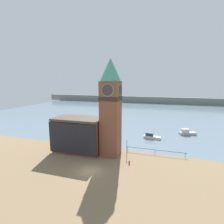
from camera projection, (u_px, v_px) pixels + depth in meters
The scene contains 10 objects.
ground_plane at pixel (90, 171), 33.00m from camera, with size 160.00×160.00×0.00m, color #846B4C.
water at pixel (142, 111), 100.68m from camera, with size 160.00×120.00×0.00m.
far_shoreline at pixel (149, 100), 137.83m from camera, with size 180.00×3.00×5.00m.
pier_railing at pixel (155, 150), 40.58m from camera, with size 13.67×0.08×1.09m.
clock_tower at pixel (111, 105), 38.77m from camera, with size 4.70×4.70×21.68m.
pier_building at pixel (79, 134), 42.17m from camera, with size 11.74×6.90×8.25m.
boat_near at pixel (151, 136), 51.90m from camera, with size 5.11×1.99×1.66m.
boat_far at pixel (187, 133), 55.63m from camera, with size 5.30×3.30×1.92m.
mooring_bollard_near at pixel (129, 162), 35.74m from camera, with size 0.26×0.26×0.73m.
lamp_post at pixel (127, 145), 39.62m from camera, with size 0.32×0.32×3.66m.
Camera 1 is at (13.26, -27.89, 16.68)m, focal length 28.00 mm.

